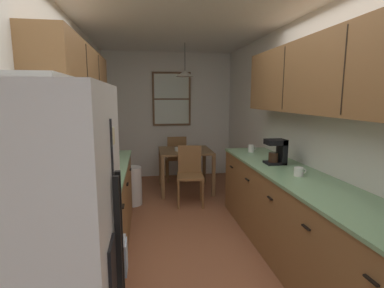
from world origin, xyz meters
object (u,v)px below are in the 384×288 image
dining_chair_near (190,172)px  mug_spare (251,148)px  mug_by_coffeemaker (299,172)px  stove_range (70,278)px  microwave_over_range (37,101)px  trash_bin (132,186)px  storage_canister (83,179)px  coffee_maker (278,151)px  table_serving_bowl (180,149)px  dining_table (185,156)px  dining_chair_far (176,156)px

dining_chair_near → mug_spare: bearing=-35.9°
mug_by_coffeemaker → stove_range: bearing=-161.3°
microwave_over_range → trash_bin: microwave_over_range is taller
trash_bin → storage_canister: bearing=-98.7°
coffee_maker → table_serving_bowl: 2.08m
storage_canister → coffee_maker: coffee_maker is taller
dining_chair_near → table_serving_bowl: 0.62m
dining_chair_near → table_serving_bowl: dining_chair_near is taller
stove_range → trash_bin: 2.57m
dining_chair_near → table_serving_bowl: (-0.09, 0.56, 0.27)m
storage_canister → coffee_maker: (2.01, 0.59, 0.07)m
stove_range → trash_bin: stove_range is taller
dining_table → mug_spare: bearing=-57.3°
dining_table → dining_chair_far: size_ratio=1.00×
stove_range → microwave_over_range: microwave_over_range is taller
microwave_over_range → stove_range: bearing=-0.0°
trash_bin → dining_chair_near: bearing=-4.5°
table_serving_bowl → storage_canister: bearing=-114.2°
dining_chair_far → microwave_over_range: bearing=-108.1°
dining_chair_far → mug_by_coffeemaker: bearing=-74.1°
stove_range → microwave_over_range: bearing=180.0°
microwave_over_range → coffee_maker: size_ratio=2.16×
mug_by_coffeemaker → microwave_over_range: bearing=-162.3°
dining_chair_near → trash_bin: bearing=175.5°
storage_canister → mug_by_coffeemaker: storage_canister is taller
dining_chair_far → coffee_maker: bearing=-70.6°
dining_chair_far → mug_spare: bearing=-64.8°
mug_by_coffeemaker → table_serving_bowl: 2.53m
dining_chair_far → dining_chair_near: bearing=-86.4°
microwave_over_range → mug_by_coffeemaker: (2.09, 0.67, -0.69)m
storage_canister → mug_by_coffeemaker: (1.98, 0.07, -0.04)m
dining_chair_near → table_serving_bowl: size_ratio=5.12×
mug_spare → storage_canister: bearing=-146.2°
mug_by_coffeemaker → dining_chair_near: bearing=113.7°
trash_bin → coffee_maker: bearing=-38.5°
trash_bin → table_serving_bowl: table_serving_bowl is taller
stove_range → dining_chair_far: (1.11, 3.74, 0.03)m
stove_range → mug_spare: (1.96, 1.92, 0.48)m
dining_table → coffee_maker: 2.12m
microwave_over_range → storage_canister: (0.11, 0.60, -0.65)m
dining_table → dining_chair_near: 0.64m
dining_chair_near → mug_spare: size_ratio=7.72×
dining_chair_far → mug_spare: mug_spare is taller
dining_chair_far → trash_bin: dining_chair_far is taller
microwave_over_range → mug_by_coffeemaker: bearing=17.7°
trash_bin → storage_canister: (-0.30, -1.95, 0.68)m
storage_canister → table_serving_bowl: size_ratio=0.91×
mug_by_coffeemaker → mug_spare: mug_spare is taller
dining_table → coffee_maker: (0.80, -1.92, 0.43)m
dining_table → storage_canister: 2.81m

